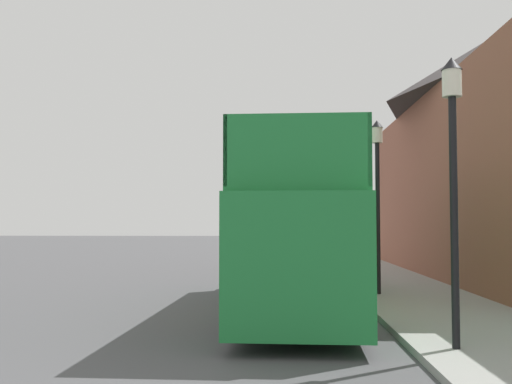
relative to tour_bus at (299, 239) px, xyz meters
The scene contains 8 objects.
ground_plane 10.97m from the tour_bus, 111.24° to the left, with size 144.00×144.00×0.00m, color #4C4C4F.
sidewalk 8.06m from the tour_bus, 64.17° to the left, with size 3.43×108.00×0.14m.
brick_terrace_rear 12.56m from the tour_bus, 47.99° to the left, with size 6.00×20.58×9.73m.
tour_bus is the anchor object (origin of this frame).
parked_car_ahead_of_bus 8.69m from the tour_bus, 86.31° to the left, with size 1.97×4.57×1.46m.
lamp_post_nearest 6.12m from the tour_bus, 65.92° to the right, with size 0.35×0.35×4.85m.
lamp_post_second 3.71m from the tour_bus, 42.27° to the left, with size 0.35×0.35×5.07m.
lamp_post_third 10.11m from the tour_bus, 76.65° to the left, with size 0.35×0.35×4.73m.
Camera 1 is at (3.41, -4.50, 2.21)m, focal length 42.00 mm.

